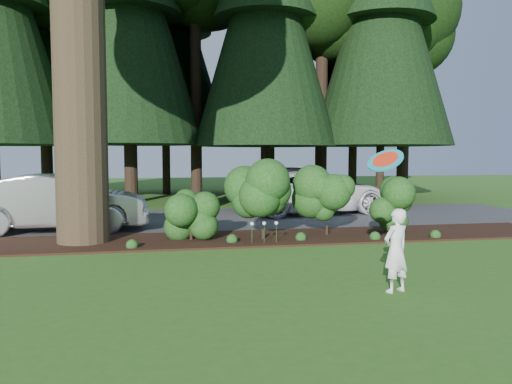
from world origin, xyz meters
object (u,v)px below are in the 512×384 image
Objects in this scene: car_silver_wagon at (59,203)px; car_white_suv at (315,192)px; child at (396,250)px; frisbee at (385,160)px; car_dark_suv at (306,189)px.

car_silver_wagon is 8.88m from car_white_suv.
child is at bearing -142.54° from car_silver_wagon.
car_white_suv is 9.31× the size of frisbee.
child is 1.43m from frisbee.
car_dark_suv reaches higher than child.
car_silver_wagon reaches higher than child.
frisbee is at bearing -143.19° from car_silver_wagon.
child is (6.39, -7.50, -0.17)m from car_silver_wagon.
car_silver_wagon is 9.85m from child.
frisbee is (6.20, -7.46, 1.25)m from car_silver_wagon.
frisbee reaches higher than child.
car_white_suv is at bearing 78.04° from frisbee.
car_white_suv is 10.59m from child.
child is (-2.03, -11.61, -0.19)m from car_dark_suv.
car_dark_suv is 11.84m from frisbee.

